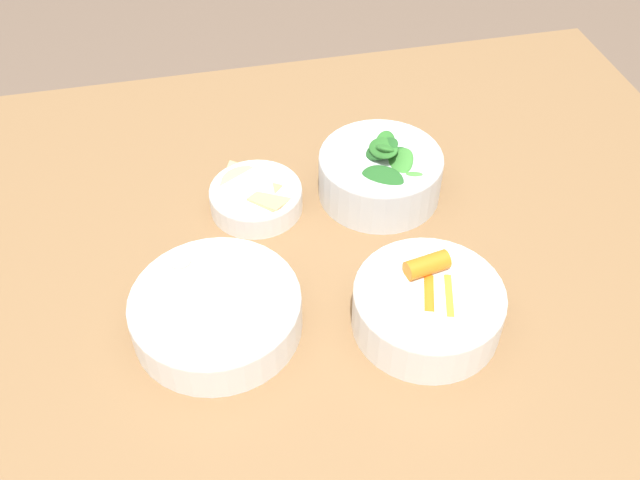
{
  "coord_description": "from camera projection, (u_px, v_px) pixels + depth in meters",
  "views": [
    {
      "loc": [
        0.06,
        0.56,
        1.4
      ],
      "look_at": [
        -0.08,
        -0.03,
        0.79
      ],
      "focal_mm": 40.0,
      "sensor_mm": 36.0,
      "label": 1
    }
  ],
  "objects": [
    {
      "name": "dining_table",
      "position": [
        268.0,
        338.0,
        0.92
      ],
      "size": [
        1.31,
        0.98,
        0.76
      ],
      "color": "olive",
      "rests_on": "ground_plane"
    },
    {
      "name": "bowl_carrots",
      "position": [
        428.0,
        305.0,
        0.79
      ],
      "size": [
        0.17,
        0.17,
        0.07
      ],
      "color": "white",
      "rests_on": "dining_table"
    },
    {
      "name": "bowl_greens",
      "position": [
        381.0,
        172.0,
        0.94
      ],
      "size": [
        0.17,
        0.16,
        0.1
      ],
      "color": "silver",
      "rests_on": "dining_table"
    },
    {
      "name": "bowl_beans_hotdog",
      "position": [
        216.0,
        312.0,
        0.79
      ],
      "size": [
        0.19,
        0.19,
        0.05
      ],
      "color": "white",
      "rests_on": "dining_table"
    },
    {
      "name": "bowl_cookies",
      "position": [
        256.0,
        197.0,
        0.94
      ],
      "size": [
        0.12,
        0.12,
        0.04
      ],
      "color": "white",
      "rests_on": "dining_table"
    }
  ]
}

